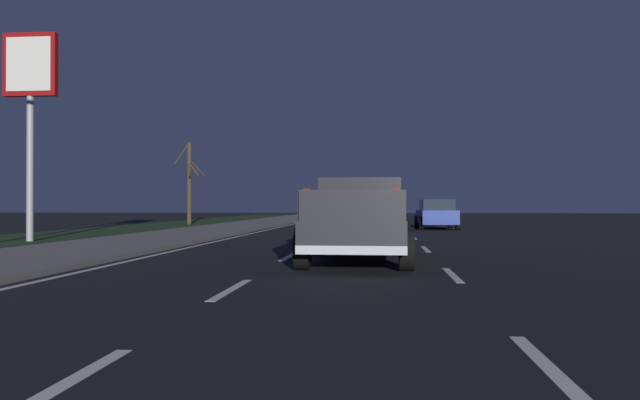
{
  "coord_description": "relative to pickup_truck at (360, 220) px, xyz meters",
  "views": [
    {
      "loc": [
        -0.74,
        -0.45,
        1.26
      ],
      "look_at": [
        16.31,
        1.14,
        1.39
      ],
      "focal_mm": 35.97,
      "sensor_mm": 36.0,
      "label": 1
    }
  ],
  "objects": [
    {
      "name": "ground",
      "position": [
        13.32,
        0.01,
        -0.91
      ],
      "size": [
        144.0,
        144.0,
        0.0
      ],
      "primitive_type": "plane",
      "color": "black"
    },
    {
      "name": "sidewalk_shoulder",
      "position": [
        13.32,
        7.46,
        -0.85
      ],
      "size": [
        108.0,
        4.0,
        0.12
      ],
      "primitive_type": "cube",
      "color": "slate",
      "rests_on": "ground"
    },
    {
      "name": "grass_verge",
      "position": [
        13.32,
        12.46,
        -0.91
      ],
      "size": [
        108.0,
        6.0,
        0.01
      ],
      "primitive_type": "cube",
      "color": "#1E3819",
      "rests_on": "ground"
    },
    {
      "name": "lane_markings",
      "position": [
        16.5,
        3.1,
        -0.91
      ],
      "size": [
        108.0,
        7.04,
        0.01
      ],
      "color": "silver",
      "rests_on": "ground"
    },
    {
      "name": "pickup_truck",
      "position": [
        0.0,
        0.0,
        0.0
      ],
      "size": [
        5.46,
        2.36,
        1.87
      ],
      "color": "#232328",
      "rests_on": "ground"
    },
    {
      "name": "sedan_red",
      "position": [
        16.09,
        -0.03,
        -0.13
      ],
      "size": [
        4.43,
        2.07,
        1.54
      ],
      "color": "maroon",
      "rests_on": "ground"
    },
    {
      "name": "sedan_blue",
      "position": [
        19.32,
        -3.39,
        -0.13
      ],
      "size": [
        4.44,
        2.08,
        1.54
      ],
      "color": "navy",
      "rests_on": "ground"
    },
    {
      "name": "gas_price_sign",
      "position": [
        6.7,
        11.62,
        4.54
      ],
      "size": [
        0.27,
        1.9,
        7.23
      ],
      "color": "#99999E",
      "rests_on": "ground"
    },
    {
      "name": "bare_tree_far",
      "position": [
        26.06,
        11.84,
        1.89
      ],
      "size": [
        1.72,
        1.88,
        5.34
      ],
      "color": "#423323",
      "rests_on": "ground"
    }
  ]
}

